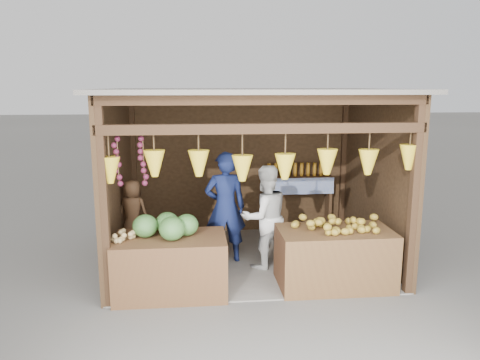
% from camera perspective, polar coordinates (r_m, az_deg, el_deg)
% --- Properties ---
extents(ground, '(80.00, 80.00, 0.00)m').
position_cam_1_polar(ground, '(7.54, 1.19, -9.60)').
color(ground, '#514F49').
rests_on(ground, ground).
extents(stall_structure, '(4.30, 3.30, 2.66)m').
position_cam_1_polar(stall_structure, '(7.07, 1.02, 2.97)').
color(stall_structure, slate).
rests_on(stall_structure, ground).
extents(back_shelf, '(1.25, 0.32, 1.32)m').
position_cam_1_polar(back_shelf, '(8.68, 7.11, -0.85)').
color(back_shelf, '#382314').
rests_on(back_shelf, ground).
extents(counter_left, '(1.44, 0.85, 0.78)m').
position_cam_1_polar(counter_left, '(6.30, -8.42, -10.27)').
color(counter_left, '#512F1B').
rests_on(counter_left, ground).
extents(counter_right, '(1.53, 0.85, 0.79)m').
position_cam_1_polar(counter_right, '(6.60, 11.43, -9.28)').
color(counter_right, '#4B2B19').
rests_on(counter_right, ground).
extents(stool, '(0.35, 0.35, 0.33)m').
position_cam_1_polar(stool, '(7.48, -12.70, -8.73)').
color(stool, black).
rests_on(stool, ground).
extents(man_standing, '(0.66, 0.46, 1.74)m').
position_cam_1_polar(man_standing, '(7.18, -1.81, -3.39)').
color(man_standing, '#141F4D').
rests_on(man_standing, ground).
extents(woman_standing, '(0.90, 0.79, 1.56)m').
position_cam_1_polar(woman_standing, '(7.00, 3.05, -4.54)').
color(woman_standing, silver).
rests_on(woman_standing, ground).
extents(vendor_seated, '(0.57, 0.47, 1.00)m').
position_cam_1_polar(vendor_seated, '(7.28, -12.93, -3.84)').
color(vendor_seated, brown).
rests_on(vendor_seated, stool).
extents(melon_pile, '(1.00, 0.50, 0.32)m').
position_cam_1_polar(melon_pile, '(6.16, -8.99, -5.38)').
color(melon_pile, '#124516').
rests_on(melon_pile, counter_left).
extents(tanfruit_pile, '(0.34, 0.40, 0.13)m').
position_cam_1_polar(tanfruit_pile, '(6.17, -13.99, -6.48)').
color(tanfruit_pile, '#A2874B').
rests_on(tanfruit_pile, counter_left).
extents(mango_pile, '(1.40, 0.64, 0.22)m').
position_cam_1_polar(mango_pile, '(6.45, 12.09, -5.05)').
color(mango_pile, '#AD6317').
rests_on(mango_pile, counter_right).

